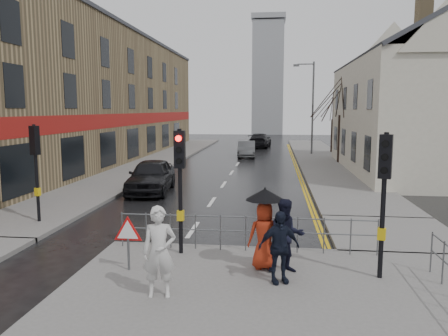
% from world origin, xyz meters
% --- Properties ---
extents(ground, '(120.00, 120.00, 0.00)m').
position_xyz_m(ground, '(0.00, 0.00, 0.00)').
color(ground, black).
rests_on(ground, ground).
extents(near_pavement, '(10.00, 9.00, 0.14)m').
position_xyz_m(near_pavement, '(3.00, -3.50, 0.07)').
color(near_pavement, '#605E5B').
rests_on(near_pavement, ground).
extents(left_pavement, '(4.00, 44.00, 0.14)m').
position_xyz_m(left_pavement, '(-6.50, 23.00, 0.07)').
color(left_pavement, '#605E5B').
rests_on(left_pavement, ground).
extents(right_pavement, '(4.00, 40.00, 0.14)m').
position_xyz_m(right_pavement, '(6.50, 25.00, 0.07)').
color(right_pavement, '#605E5B').
rests_on(right_pavement, ground).
extents(pavement_bridge_right, '(4.00, 4.20, 0.14)m').
position_xyz_m(pavement_bridge_right, '(6.50, 3.00, 0.07)').
color(pavement_bridge_right, '#605E5B').
rests_on(pavement_bridge_right, ground).
extents(building_left_terrace, '(8.00, 42.00, 10.00)m').
position_xyz_m(building_left_terrace, '(-12.00, 22.00, 5.00)').
color(building_left_terrace, '#917B53').
rests_on(building_left_terrace, ground).
extents(building_right_cream, '(9.00, 16.40, 10.10)m').
position_xyz_m(building_right_cream, '(12.00, 18.00, 4.78)').
color(building_right_cream, beige).
rests_on(building_right_cream, ground).
extents(church_tower, '(5.00, 5.00, 18.00)m').
position_xyz_m(church_tower, '(1.50, 62.00, 9.00)').
color(church_tower, '#92959A').
rests_on(church_tower, ground).
extents(traffic_signal_near_left, '(0.28, 0.27, 3.40)m').
position_xyz_m(traffic_signal_near_left, '(0.20, 0.20, 2.46)').
color(traffic_signal_near_left, black).
rests_on(traffic_signal_near_left, near_pavement).
extents(traffic_signal_near_right, '(0.34, 0.33, 3.40)m').
position_xyz_m(traffic_signal_near_right, '(5.20, -1.00, 2.46)').
color(traffic_signal_near_right, black).
rests_on(traffic_signal_near_right, near_pavement).
extents(traffic_signal_far_left, '(0.34, 0.33, 3.40)m').
position_xyz_m(traffic_signal_far_left, '(-5.50, 3.00, 2.46)').
color(traffic_signal_far_left, black).
rests_on(traffic_signal_far_left, left_pavement).
extents(guard_railing_front, '(7.14, 0.04, 1.00)m').
position_xyz_m(guard_railing_front, '(1.95, 0.60, 0.86)').
color(guard_railing_front, '#595B5E').
rests_on(guard_railing_front, near_pavement).
extents(warning_sign, '(0.80, 0.07, 1.35)m').
position_xyz_m(warning_sign, '(-0.80, -1.21, 1.04)').
color(warning_sign, '#595B5E').
rests_on(warning_sign, near_pavement).
extents(street_lamp, '(1.83, 0.25, 8.00)m').
position_xyz_m(street_lamp, '(5.82, 28.00, 4.71)').
color(street_lamp, '#595B5E').
rests_on(street_lamp, right_pavement).
extents(tree_near, '(2.40, 2.40, 6.58)m').
position_xyz_m(tree_near, '(7.50, 22.00, 5.14)').
color(tree_near, black).
rests_on(tree_near, right_pavement).
extents(tree_far, '(2.40, 2.40, 5.64)m').
position_xyz_m(tree_far, '(8.00, 30.00, 4.42)').
color(tree_far, black).
rests_on(tree_far, right_pavement).
extents(pedestrian_a, '(0.77, 0.57, 1.93)m').
position_xyz_m(pedestrian_a, '(0.35, -2.60, 1.11)').
color(pedestrian_a, silver).
rests_on(pedestrian_a, near_pavement).
extents(pedestrian_b, '(0.98, 0.82, 1.79)m').
position_xyz_m(pedestrian_b, '(3.02, -0.90, 1.04)').
color(pedestrian_b, black).
rests_on(pedestrian_b, near_pavement).
extents(pedestrian_with_umbrella, '(0.96, 0.96, 2.00)m').
position_xyz_m(pedestrian_with_umbrella, '(2.49, -0.70, 1.24)').
color(pedestrian_with_umbrella, '#A12912').
rests_on(pedestrian_with_umbrella, near_pavement).
extents(pedestrian_d, '(1.05, 0.71, 1.66)m').
position_xyz_m(pedestrian_d, '(2.84, -1.56, 0.97)').
color(pedestrian_d, black).
rests_on(pedestrian_d, near_pavement).
extents(car_parked, '(2.32, 4.92, 1.63)m').
position_xyz_m(car_parked, '(-3.28, 9.45, 0.81)').
color(car_parked, black).
rests_on(car_parked, ground).
extents(car_mid, '(1.64, 4.21, 1.36)m').
position_xyz_m(car_mid, '(0.35, 25.94, 0.68)').
color(car_mid, '#424547').
rests_on(car_mid, ground).
extents(car_far, '(2.53, 5.36, 1.51)m').
position_xyz_m(car_far, '(1.15, 35.66, 0.76)').
color(car_far, black).
rests_on(car_far, ground).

